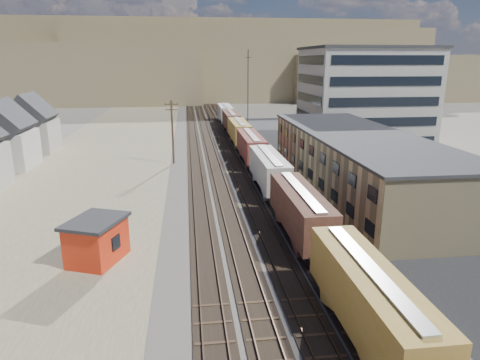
{
  "coord_description": "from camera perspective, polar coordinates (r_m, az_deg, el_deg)",
  "views": [
    {
      "loc": [
        -6.19,
        -25.31,
        15.94
      ],
      "look_at": [
        -0.5,
        20.5,
        3.0
      ],
      "focal_mm": 32.0,
      "sensor_mm": 36.0,
      "label": 1
    }
  ],
  "objects": [
    {
      "name": "parked_car_far",
      "position": [
        85.36,
        18.51,
        4.59
      ],
      "size": [
        2.87,
        4.67,
        1.48
      ],
      "primitive_type": "imported",
      "rotation": [
        0.0,
        0.0,
        -0.28
      ],
      "color": "white",
      "rests_on": "ground"
    },
    {
      "name": "warehouse",
      "position": [
        55.95,
        15.36,
        2.41
      ],
      "size": [
        12.4,
        40.4,
        7.25
      ],
      "color": "tan",
      "rests_on": "ground"
    },
    {
      "name": "office_tower",
      "position": [
        87.48,
        16.2,
        10.68
      ],
      "size": [
        22.6,
        18.6,
        18.45
      ],
      "color": "#9E998E",
      "rests_on": "ground"
    },
    {
      "name": "ground",
      "position": [
        30.55,
        5.91,
        -15.89
      ],
      "size": [
        300.0,
        300.0,
        0.0
      ],
      "primitive_type": "plane",
      "color": "#6B6356",
      "rests_on": "ground"
    },
    {
      "name": "parked_car_blue",
      "position": [
        86.58,
        16.36,
        4.99
      ],
      "size": [
        5.27,
        6.73,
        1.7
      ],
      "primitive_type": "imported",
      "rotation": [
        0.0,
        0.0,
        0.47
      ],
      "color": "navy",
      "rests_on": "ground"
    },
    {
      "name": "utility_pole_north",
      "position": [
        68.19,
        -9.0,
        6.49
      ],
      "size": [
        2.2,
        0.32,
        10.0
      ],
      "color": "#382619",
      "rests_on": "ground"
    },
    {
      "name": "hills_north",
      "position": [
        193.35,
        -5.39,
        15.05
      ],
      "size": [
        265.0,
        80.0,
        32.0
      ],
      "color": "brown",
      "rests_on": "ground"
    },
    {
      "name": "freight_train",
      "position": [
        60.89,
        2.53,
        3.18
      ],
      "size": [
        3.0,
        119.74,
        4.46
      ],
      "color": "black",
      "rests_on": "ground"
    },
    {
      "name": "maintenance_shed",
      "position": [
        37.01,
        -18.55,
        -7.57
      ],
      "size": [
        5.39,
        6.02,
        3.63
      ],
      "color": "red",
      "rests_on": "ground"
    },
    {
      "name": "asphalt_lot",
      "position": [
        68.45,
        17.46,
        1.48
      ],
      "size": [
        26.0,
        120.0,
        0.04
      ],
      "primitive_type": "cube",
      "color": "#232326",
      "rests_on": "ground"
    },
    {
      "name": "dirt_yard",
      "position": [
        68.63,
        -18.49,
        1.42
      ],
      "size": [
        24.0,
        180.0,
        0.03
      ],
      "primitive_type": "cube",
      "color": "#776B51",
      "rests_on": "ground"
    },
    {
      "name": "ballast_bed",
      "position": [
        77.22,
        -2.34,
        3.76
      ],
      "size": [
        18.0,
        200.0,
        0.06
      ],
      "primitive_type": "cube",
      "color": "#4C4742",
      "rests_on": "ground"
    },
    {
      "name": "radio_mast",
      "position": [
        86.45,
        1.06,
        11.14
      ],
      "size": [
        1.2,
        0.16,
        18.0
      ],
      "color": "black",
      "rests_on": "ground"
    },
    {
      "name": "rail_tracks",
      "position": [
        77.16,
        -2.75,
        3.81
      ],
      "size": [
        11.4,
        200.0,
        0.24
      ],
      "color": "black",
      "rests_on": "ground"
    }
  ]
}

